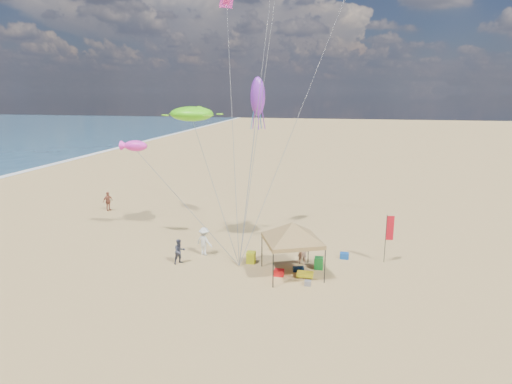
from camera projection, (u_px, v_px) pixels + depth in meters
ground at (246, 271)px, 24.99m from camera, size 280.00×280.00×0.00m
canopy_tent at (293, 224)px, 23.81m from camera, size 5.33×5.33×3.57m
feather_flag at (389, 231)px, 25.73m from camera, size 0.46×0.09×3.00m
cooler_red at (279, 273)px, 24.24m from camera, size 0.54×0.38×0.38m
cooler_blue at (344, 256)px, 26.73m from camera, size 0.54×0.38×0.38m
bag_navy at (298, 269)px, 24.76m from camera, size 0.69×0.54×0.36m
bag_orange at (274, 247)px, 28.29m from camera, size 0.54×0.69×0.36m
chair_green at (319, 263)px, 25.19m from camera, size 0.50×0.50×0.70m
chair_yellow at (251, 257)px, 26.04m from camera, size 0.50×0.50×0.70m
crate_grey at (308, 283)px, 23.05m from camera, size 0.34×0.30×0.28m
beach_cart at (305, 274)px, 24.02m from camera, size 0.90×0.50×0.24m
person_near_a at (302, 252)px, 25.77m from camera, size 0.58×0.39×1.56m
person_near_b at (180, 251)px, 25.85m from camera, size 0.93×0.94×1.53m
person_near_c at (204, 241)px, 27.19m from camera, size 1.34×1.07×1.81m
person_far_a at (108, 201)px, 37.31m from camera, size 0.75×1.06×1.68m
turtle_kite at (192, 114)px, 28.11m from camera, size 3.29×2.85×0.96m
fish_kite at (136, 146)px, 29.17m from camera, size 1.85×1.40×0.74m
squid_kite at (258, 96)px, 30.38m from camera, size 1.35×1.35×2.71m
stunt_kite_pink at (227, 1)px, 35.24m from camera, size 1.23×1.15×1.07m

